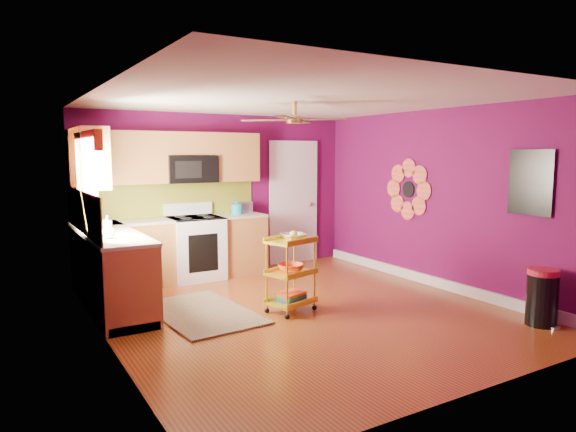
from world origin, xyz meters
TOP-DOWN VIEW (x-y plane):
  - ground at (0.00, 0.00)m, footprint 5.00×5.00m
  - room_envelope at (0.03, 0.00)m, footprint 4.54×5.04m
  - lower_cabinets at (-1.35, 1.82)m, footprint 2.81×2.31m
  - electric_range at (-0.55, 2.17)m, footprint 0.76×0.66m
  - upper_cabinetry at (-1.24, 2.17)m, footprint 2.80×2.30m
  - left_window at (-2.22, 1.05)m, footprint 0.08×1.35m
  - panel_door at (1.35, 2.47)m, footprint 0.95×0.11m
  - right_wall_art at (2.23, -0.34)m, footprint 0.04×2.74m
  - ceiling_fan at (0.00, 0.20)m, footprint 1.01×1.01m
  - shag_rug at (-1.09, 0.51)m, footprint 1.12×1.71m
  - rolling_cart at (-0.14, 0.05)m, footprint 0.63×0.53m
  - trash_can at (1.99, -1.78)m, footprint 0.35×0.37m
  - teal_kettle at (0.16, 2.21)m, footprint 0.18×0.18m
  - toaster at (0.35, 2.32)m, footprint 0.22×0.15m
  - soap_bottle_a at (-1.97, 1.35)m, footprint 0.09×0.09m
  - soap_bottle_b at (-1.92, 1.60)m, footprint 0.12×0.12m
  - counter_dish at (-1.88, 2.07)m, footprint 0.23×0.23m
  - counter_cup at (-2.07, 0.80)m, footprint 0.14×0.14m

SIDE VIEW (x-z plane):
  - ground at x=0.00m, z-range 0.00..0.00m
  - shag_rug at x=-1.09m, z-range 0.00..0.02m
  - trash_can at x=1.99m, z-range 0.00..0.63m
  - lower_cabinets at x=-1.35m, z-range -0.04..0.90m
  - electric_range at x=-0.55m, z-range -0.08..1.05m
  - rolling_cart at x=-0.14m, z-range 0.01..0.99m
  - counter_dish at x=-1.88m, z-range 0.94..1.00m
  - counter_cup at x=-2.07m, z-range 0.94..1.05m
  - soap_bottle_b at x=-1.92m, z-range 0.94..1.09m
  - teal_kettle at x=0.16m, z-range 0.92..1.13m
  - panel_door at x=1.35m, z-range -0.05..2.10m
  - toaster at x=0.35m, z-range 0.94..1.12m
  - soap_bottle_a at x=-1.97m, z-range 0.94..1.14m
  - right_wall_art at x=2.23m, z-range 0.92..1.96m
  - room_envelope at x=0.03m, z-range 0.37..2.89m
  - left_window at x=-2.22m, z-range 1.20..2.28m
  - upper_cabinetry at x=-1.24m, z-range 1.17..2.43m
  - ceiling_fan at x=0.00m, z-range 2.16..2.42m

